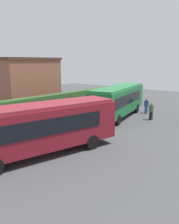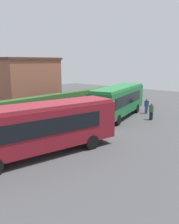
# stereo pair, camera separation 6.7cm
# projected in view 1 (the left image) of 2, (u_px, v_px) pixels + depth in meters

# --- Properties ---
(ground_plane) EXTENTS (64.00, 64.00, 0.00)m
(ground_plane) POSITION_uv_depth(u_px,v_px,m) (85.00, 131.00, 20.21)
(ground_plane) COLOR #424244
(bus_maroon) EXTENTS (10.71, 4.69, 3.29)m
(bus_maroon) POSITION_uv_depth(u_px,v_px,m) (41.00, 127.00, 14.74)
(bus_maroon) COLOR maroon
(bus_maroon) RESTS_ON ground_plane
(bus_green) EXTENTS (10.30, 4.68, 3.29)m
(bus_green) POSITION_uv_depth(u_px,v_px,m) (118.00, 100.00, 24.99)
(bus_green) COLOR #19602D
(bus_green) RESTS_ON ground_plane
(person_left) EXTENTS (0.32, 0.44, 1.79)m
(person_left) POSITION_uv_depth(u_px,v_px,m) (40.00, 131.00, 17.08)
(person_left) COLOR silver
(person_left) RESTS_ON ground_plane
(person_center) EXTENTS (0.54, 0.52, 1.79)m
(person_center) POSITION_uv_depth(u_px,v_px,m) (107.00, 105.00, 27.16)
(person_center) COLOR maroon
(person_center) RESTS_ON ground_plane
(person_right) EXTENTS (0.28, 0.45, 1.76)m
(person_right) POSITION_uv_depth(u_px,v_px,m) (151.00, 111.00, 24.00)
(person_right) COLOR black
(person_right) RESTS_ON ground_plane
(person_far) EXTENTS (0.43, 0.56, 1.69)m
(person_far) POSITION_uv_depth(u_px,v_px,m) (146.00, 106.00, 27.05)
(person_far) COLOR #334C8C
(person_far) RESTS_ON ground_plane
(hedge_row) EXTENTS (44.00, 1.18, 1.75)m
(hedge_row) POSITION_uv_depth(u_px,v_px,m) (18.00, 107.00, 26.33)
(hedge_row) COLOR #2B5023
(hedge_row) RESTS_ON ground_plane
(depot_building) EXTENTS (8.54, 7.08, 6.38)m
(depot_building) POSITION_uv_depth(u_px,v_px,m) (23.00, 80.00, 33.45)
(depot_building) COLOR brown
(depot_building) RESTS_ON ground_plane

